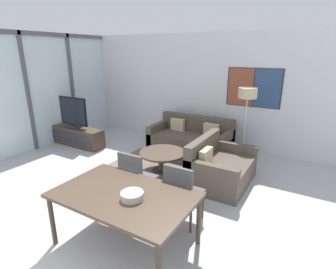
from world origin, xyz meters
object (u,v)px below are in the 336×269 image
(coffee_table, at_px, (162,157))
(dining_chair_centre, at_px, (182,191))
(television, at_px, (73,113))
(dining_chair_left, at_px, (136,176))
(floor_lamp, at_px, (247,98))
(dining_table, at_px, (124,198))
(sofa_side, at_px, (218,168))
(tv_console, at_px, (76,136))
(sofa_main, at_px, (191,140))
(fruit_bowl, at_px, (132,195))

(coffee_table, height_order, dining_chair_centre, dining_chair_centre)
(television, height_order, coffee_table, television)
(dining_chair_left, bearing_deg, floor_lamp, 71.12)
(coffee_table, height_order, dining_chair_left, dining_chair_left)
(dining_table, height_order, dining_chair_left, dining_chair_left)
(dining_table, bearing_deg, sofa_side, 79.53)
(dining_chair_left, xyz_separation_m, dining_chair_centre, (0.82, -0.03, 0.00))
(coffee_table, relative_size, dining_chair_left, 1.01)
(dining_chair_left, bearing_deg, tv_console, 154.25)
(dining_chair_centre, xyz_separation_m, floor_lamp, (0.11, 2.74, 0.90))
(tv_console, relative_size, dining_chair_centre, 1.83)
(coffee_table, distance_m, floor_lamp, 2.17)
(dining_chair_left, height_order, floor_lamp, floor_lamp)
(tv_console, distance_m, dining_table, 4.20)
(tv_console, bearing_deg, dining_chair_left, -25.75)
(sofa_side, height_order, floor_lamp, floor_lamp)
(dining_table, bearing_deg, dining_chair_centre, 60.48)
(sofa_main, bearing_deg, fruit_bowl, -75.55)
(sofa_main, relative_size, sofa_side, 1.42)
(floor_lamp, bearing_deg, sofa_main, -177.52)
(television, bearing_deg, sofa_side, -1.05)
(sofa_main, bearing_deg, television, -157.63)
(sofa_side, bearing_deg, coffee_table, 96.50)
(dining_chair_centre, height_order, fruit_bowl, dining_chair_centre)
(coffee_table, height_order, dining_table, dining_table)
(dining_chair_centre, bearing_deg, dining_table, -119.52)
(fruit_bowl, bearing_deg, sofa_main, 104.45)
(coffee_table, bearing_deg, dining_chair_centre, -49.53)
(dining_table, bearing_deg, television, 147.32)
(sofa_main, xyz_separation_m, fruit_bowl, (0.89, -3.45, 0.50))
(television, xyz_separation_m, sofa_side, (3.92, -0.07, -0.59))
(coffee_table, xyz_separation_m, dining_chair_left, (0.32, -1.30, 0.20))
(tv_console, height_order, sofa_side, sofa_side)
(sofa_main, bearing_deg, sofa_side, -47.13)
(tv_console, bearing_deg, floor_lamp, 16.61)
(dining_chair_left, bearing_deg, dining_chair_centre, -2.37)
(sofa_side, xyz_separation_m, coffee_table, (-1.13, -0.13, 0.04))
(tv_console, relative_size, floor_lamp, 1.03)
(sofa_side, xyz_separation_m, fruit_bowl, (-0.24, -2.23, 0.50))
(television, distance_m, floor_lamp, 4.25)
(dining_chair_centre, relative_size, fruit_bowl, 3.42)
(tv_console, xyz_separation_m, floor_lamp, (4.03, 1.20, 1.17))
(dining_table, distance_m, dining_chair_centre, 0.84)
(sofa_side, distance_m, floor_lamp, 1.71)
(fruit_bowl, bearing_deg, dining_chair_centre, 72.14)
(television, relative_size, floor_lamp, 0.57)
(dining_chair_left, distance_m, fruit_bowl, 1.02)
(television, bearing_deg, coffee_table, -4.11)
(sofa_main, distance_m, sofa_side, 1.66)
(sofa_main, distance_m, dining_chair_centre, 2.92)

